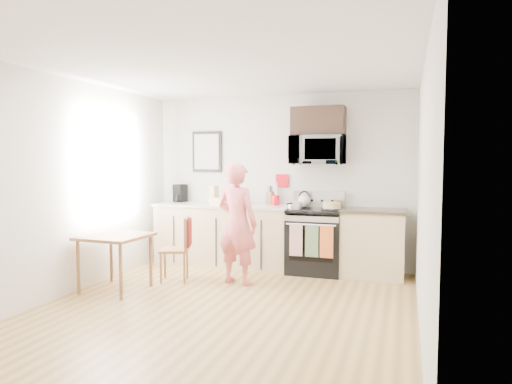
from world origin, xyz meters
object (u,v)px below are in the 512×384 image
(microwave, at_px, (318,150))
(person, at_px, (237,224))
(dining_table, at_px, (115,241))
(chair, at_px, (183,240))
(range, at_px, (315,242))
(cake, at_px, (332,206))

(microwave, relative_size, person, 0.48)
(microwave, bearing_deg, dining_table, -140.79)
(chair, bearing_deg, range, 12.07)
(chair, bearing_deg, cake, 6.96)
(microwave, height_order, person, microwave)
(microwave, relative_size, chair, 0.89)
(range, distance_m, chair, 1.89)
(microwave, bearing_deg, range, -89.94)
(microwave, xyz_separation_m, person, (-0.86, -1.02, -0.97))
(dining_table, height_order, cake, cake)
(range, bearing_deg, microwave, 90.06)
(person, xyz_separation_m, chair, (-0.74, -0.09, -0.24))
(dining_table, bearing_deg, cake, 33.59)
(person, bearing_deg, microwave, -116.77)
(range, relative_size, cake, 3.78)
(range, distance_m, dining_table, 2.76)
(range, height_order, chair, range)
(dining_table, relative_size, cake, 2.42)
(range, xyz_separation_m, person, (-0.86, -0.91, 0.35))
(microwave, distance_m, cake, 0.84)
(dining_table, bearing_deg, microwave, 39.21)
(person, relative_size, chair, 1.85)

